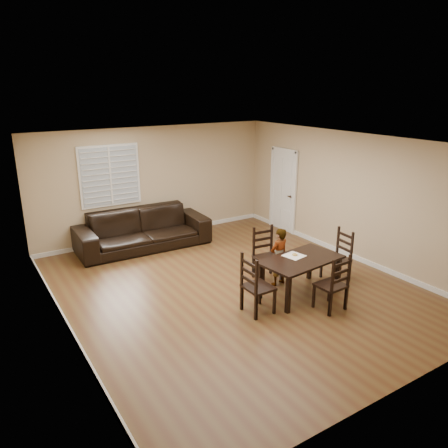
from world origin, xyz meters
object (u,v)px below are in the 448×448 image
(dining_table, at_px, (301,263))
(chair_left, at_px, (252,288))
(chair_far, at_px, (336,287))
(chair_right, at_px, (341,256))
(donut, at_px, (295,254))
(sofa, at_px, (143,229))
(child, at_px, (279,257))
(chair_near, at_px, (264,254))

(dining_table, bearing_deg, chair_left, 179.30)
(chair_far, xyz_separation_m, chair_right, (1.05, 0.89, 0.00))
(chair_far, xyz_separation_m, donut, (-0.08, 0.96, 0.26))
(donut, height_order, sofa, sofa)
(child, relative_size, donut, 11.51)
(chair_near, bearing_deg, child, -81.64)
(child, relative_size, sofa, 0.37)
(dining_table, relative_size, child, 1.40)
(chair_near, distance_m, sofa, 3.12)
(chair_right, xyz_separation_m, child, (-1.19, 0.43, 0.10))
(donut, bearing_deg, chair_near, 95.82)
(dining_table, xyz_separation_m, donut, (-0.00, 0.17, 0.11))
(chair_right, xyz_separation_m, donut, (-1.13, 0.07, 0.26))
(chair_left, xyz_separation_m, sofa, (-0.32, 3.86, -0.03))
(chair_near, bearing_deg, chair_far, -79.21)
(dining_table, distance_m, child, 0.54)
(dining_table, xyz_separation_m, sofa, (-1.46, 3.75, -0.16))
(chair_near, height_order, chair_right, chair_near)
(chair_right, relative_size, sofa, 0.33)
(chair_far, relative_size, donut, 10.28)
(dining_table, bearing_deg, chair_near, 88.45)
(dining_table, xyz_separation_m, chair_left, (-1.14, -0.11, -0.13))
(chair_right, bearing_deg, chair_near, -119.75)
(dining_table, height_order, chair_left, chair_left)
(chair_far, relative_size, sofa, 0.33)
(dining_table, xyz_separation_m, child, (-0.06, 0.53, -0.05))
(chair_near, distance_m, chair_left, 1.50)
(dining_table, distance_m, chair_left, 1.15)
(chair_near, xyz_separation_m, chair_far, (0.16, -1.75, -0.02))
(dining_table, height_order, chair_near, chair_near)
(chair_right, distance_m, child, 1.27)
(chair_right, relative_size, child, 0.90)
(chair_far, bearing_deg, child, -86.72)
(chair_left, bearing_deg, child, -59.04)
(child, xyz_separation_m, sofa, (-1.40, 3.22, -0.12))
(chair_right, bearing_deg, dining_table, -79.57)
(chair_left, height_order, sofa, chair_left)
(chair_left, bearing_deg, chair_far, -119.15)
(chair_far, bearing_deg, chair_near, -87.49)
(chair_right, bearing_deg, child, -104.61)
(child, distance_m, sofa, 3.51)
(child, height_order, donut, child)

